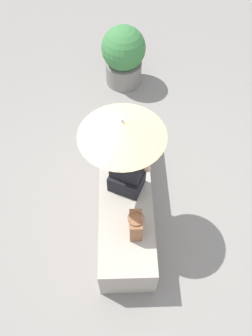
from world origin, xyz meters
name	(u,v)px	position (x,y,z in m)	size (l,w,h in m)	color
ground_plane	(125,209)	(0.00, 0.00, 0.00)	(14.00, 14.00, 0.00)	gray
stone_bench	(125,198)	(0.00, 0.00, 0.25)	(2.00, 0.57, 0.50)	#A8A093
person_seated	(127,165)	(0.02, -0.02, 0.89)	(0.39, 0.51, 0.90)	black
parasol	(122,128)	(-0.06, 0.03, 1.53)	(0.78, 0.78, 1.15)	#B7B7BC
handbag_black	(136,225)	(-0.53, -0.09, 0.64)	(0.22, 0.16, 0.30)	brown
tote_bag_canvas	(124,145)	(0.47, 0.00, 0.66)	(0.21, 0.16, 0.33)	black
planter_near	(124,55)	(2.32, -0.04, 0.49)	(0.66, 0.66, 0.94)	gray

